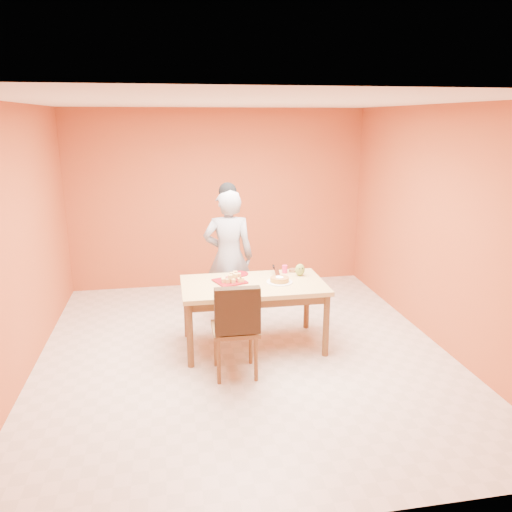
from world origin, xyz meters
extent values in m
plane|color=beige|center=(0.00, 0.00, 0.00)|extent=(5.00, 5.00, 0.00)
plane|color=white|center=(0.00, 0.00, 2.70)|extent=(5.00, 5.00, 0.00)
plane|color=#AF4F28|center=(0.00, 2.50, 1.35)|extent=(4.50, 0.00, 4.50)
plane|color=#AF4F28|center=(-2.25, 0.00, 1.35)|extent=(0.00, 5.00, 5.00)
plane|color=#AF4F28|center=(2.25, 0.00, 1.35)|extent=(0.00, 5.00, 5.00)
cube|color=tan|center=(0.13, 0.16, 0.73)|extent=(1.60, 0.90, 0.05)
cube|color=brown|center=(0.13, 0.16, 0.66)|extent=(1.48, 0.78, 0.10)
cylinder|color=brown|center=(-0.61, -0.23, 0.35)|extent=(0.07, 0.07, 0.71)
cylinder|color=brown|center=(-0.61, 0.55, 0.35)|extent=(0.07, 0.07, 0.71)
cylinder|color=brown|center=(0.87, -0.23, 0.35)|extent=(0.07, 0.07, 0.71)
cylinder|color=brown|center=(0.87, 0.55, 0.35)|extent=(0.07, 0.07, 0.71)
imported|color=gray|center=(-0.05, 0.94, 0.86)|extent=(0.67, 0.48, 1.72)
cube|color=maroon|center=(-0.12, 0.25, 0.77)|extent=(0.40, 0.40, 0.02)
cylinder|color=maroon|center=(0.02, 0.51, 0.77)|extent=(0.24, 0.24, 0.01)
cylinder|color=white|center=(0.43, 0.14, 0.77)|extent=(0.36, 0.36, 0.01)
cylinder|color=gold|center=(0.43, 0.14, 0.80)|extent=(0.22, 0.22, 0.05)
cube|color=silver|center=(0.44, 0.32, 0.83)|extent=(0.09, 0.28, 0.01)
ellipsoid|color=olive|center=(0.72, 0.34, 0.83)|extent=(0.14, 0.13, 0.14)
cylinder|color=#D92051|center=(0.57, 0.48, 0.81)|extent=(0.07, 0.07, 0.09)
cylinder|color=#381C0F|center=(0.68, 0.51, 0.78)|extent=(0.13, 0.13, 0.03)
camera|label=1|loc=(-0.77, -5.06, 2.54)|focal=35.00mm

